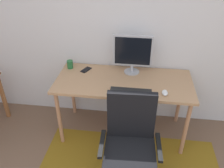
% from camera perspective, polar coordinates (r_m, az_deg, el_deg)
% --- Properties ---
extents(wall_back, '(6.00, 0.10, 2.60)m').
position_cam_1_polar(wall_back, '(2.78, 3.53, 14.99)').
color(wall_back, silver).
rests_on(wall_back, ground).
extents(desk, '(1.53, 0.68, 0.76)m').
position_cam_1_polar(desk, '(2.67, 2.83, -0.45)').
color(desk, tan).
rests_on(desk, ground).
extents(monitor, '(0.44, 0.18, 0.46)m').
position_cam_1_polar(monitor, '(2.68, 5.05, 7.68)').
color(monitor, '#B2B2B7').
rests_on(monitor, desk).
extents(keyboard, '(0.43, 0.13, 0.02)m').
position_cam_1_polar(keyboard, '(2.43, 4.57, -1.91)').
color(keyboard, black).
rests_on(keyboard, desk).
extents(computer_mouse, '(0.06, 0.10, 0.03)m').
position_cam_1_polar(computer_mouse, '(2.45, 12.72, -2.08)').
color(computer_mouse, white).
rests_on(computer_mouse, desk).
extents(coffee_cup, '(0.07, 0.07, 0.10)m').
position_cam_1_polar(coffee_cup, '(2.90, -10.16, 4.73)').
color(coffee_cup, '#256733').
rests_on(coffee_cup, desk).
extents(cell_phone, '(0.12, 0.16, 0.01)m').
position_cam_1_polar(cell_phone, '(2.85, -6.33, 3.46)').
color(cell_phone, black).
rests_on(cell_phone, desk).
extents(office_chair, '(0.56, 0.49, 0.98)m').
position_cam_1_polar(office_chair, '(2.29, 4.31, -15.93)').
color(office_chair, slate).
rests_on(office_chair, ground).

